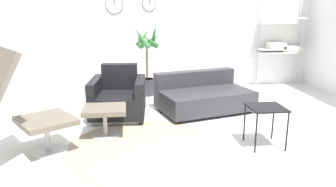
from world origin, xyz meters
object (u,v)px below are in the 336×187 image
(ottoman, at_px, (105,114))
(shelf_unit, at_px, (283,43))
(armchair_red, at_px, (119,99))
(couch_low, at_px, (203,97))
(side_table, at_px, (266,111))
(lounge_chair, at_px, (3,93))
(potted_plant, at_px, (147,61))

(ottoman, bearing_deg, shelf_unit, 34.47)
(ottoman, height_order, armchair_red, armchair_red)
(couch_low, bearing_deg, side_table, 90.05)
(couch_low, bearing_deg, shelf_unit, -158.65)
(shelf_unit, bearing_deg, lounge_chair, -145.85)
(ottoman, bearing_deg, potted_plant, 71.03)
(armchair_red, relative_size, potted_plant, 0.65)
(couch_low, bearing_deg, ottoman, 15.91)
(side_table, height_order, shelf_unit, shelf_unit)
(armchair_red, bearing_deg, couch_low, -167.67)
(potted_plant, xyz_separation_m, shelf_unit, (2.82, 0.45, 0.25))
(lounge_chair, bearing_deg, potted_plant, 114.69)
(armchair_red, relative_size, couch_low, 0.54)
(potted_plant, distance_m, shelf_unit, 2.86)
(side_table, bearing_deg, ottoman, 163.62)
(lounge_chair, distance_m, couch_low, 2.93)
(side_table, xyz_separation_m, potted_plant, (-1.22, 2.50, 0.22))
(lounge_chair, relative_size, couch_low, 0.82)
(armchair_red, bearing_deg, side_table, 148.60)
(ottoman, xyz_separation_m, couch_low, (1.49, 0.90, -0.08))
(potted_plant, height_order, shelf_unit, shelf_unit)
(ottoman, bearing_deg, armchair_red, 77.92)
(lounge_chair, height_order, shelf_unit, shelf_unit)
(side_table, bearing_deg, armchair_red, 143.08)
(lounge_chair, bearing_deg, ottoman, 90.00)
(potted_plant, bearing_deg, shelf_unit, 9.06)
(ottoman, height_order, shelf_unit, shelf_unit)
(lounge_chair, distance_m, armchair_red, 1.82)
(lounge_chair, relative_size, armchair_red, 1.50)
(ottoman, bearing_deg, lounge_chair, -147.05)
(ottoman, relative_size, armchair_red, 0.63)
(couch_low, xyz_separation_m, potted_plant, (-0.82, 1.04, 0.42))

